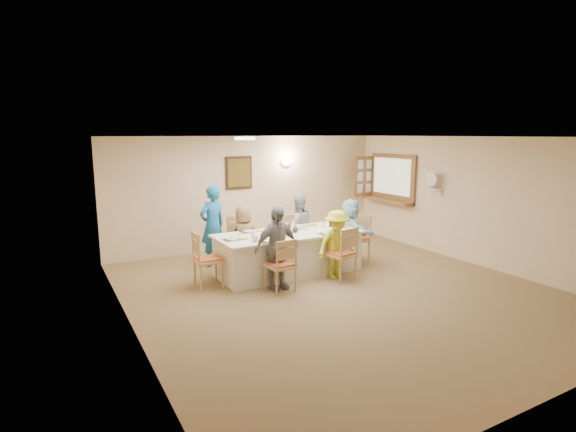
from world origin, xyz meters
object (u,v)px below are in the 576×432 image
desk_fan (432,182)px  diner_front_right (337,244)px  serving_hatch (392,178)px  chair_left_end (208,259)px  chair_right_end (356,238)px  chair_back_left (241,242)px  chair_front_right (340,253)px  diner_back_left (244,237)px  chair_front_left (280,264)px  diner_right_end (351,231)px  dining_table (289,253)px  diner_back_right (298,227)px  chair_back_right (295,237)px  caregiver (213,226)px  condiment_ketchup (285,227)px  diner_front_left (277,248)px

desk_fan → diner_front_right: bearing=-170.9°
serving_hatch → desk_fan: 1.36m
chair_left_end → chair_right_end: (3.10, 0.00, 0.00)m
chair_back_left → chair_front_right: bearing=-51.7°
chair_right_end → diner_back_left: bearing=-104.0°
chair_right_end → diner_front_right: bearing=-50.9°
chair_front_right → chair_front_left: bearing=-10.2°
diner_front_right → diner_right_end: 1.07m
dining_table → chair_front_left: bearing=-126.9°
chair_front_right → diner_back_right: 1.49m
serving_hatch → chair_back_left: serving_hatch is taller
chair_front_left → serving_hatch: bearing=-158.4°
dining_table → diner_right_end: bearing=0.0°
chair_front_right → diner_front_right: size_ratio=0.79×
chair_back_right → chair_right_end: 1.24m
chair_front_left → diner_back_left: bearing=-93.6°
chair_back_right → diner_front_right: 1.49m
chair_back_right → chair_left_end: 2.29m
chair_back_right → chair_left_end: chair_left_end is taller
dining_table → diner_front_right: size_ratio=2.19×
chair_front_left → diner_front_right: size_ratio=0.73×
desk_fan → chair_front_left: 4.14m
diner_front_right → caregiver: size_ratio=0.78×
diner_back_left → condiment_ketchup: 0.87m
serving_hatch → chair_back_right: size_ratio=1.67×
chair_front_left → chair_right_end: (2.15, 0.80, 0.03)m
chair_back_right → chair_front_left: 2.00m
condiment_ketchup → diner_right_end: bearing=-2.2°
desk_fan → diner_right_end: (-1.93, 0.24, -0.90)m
chair_front_left → diner_back_left: 1.49m
serving_hatch → dining_table: size_ratio=0.56×
condiment_ketchup → chair_front_right: bearing=-52.8°
chair_left_end → diner_front_left: diner_front_left is taller
desk_fan → chair_front_left: desk_fan is taller
chair_front_left → condiment_ketchup: 1.10m
condiment_ketchup → serving_hatch: bearing=16.7°
chair_back_left → chair_left_end: bearing=-138.5°
chair_front_right → condiment_ketchup: size_ratio=4.56×
desk_fan → diner_back_right: bearing=161.5°
chair_left_end → condiment_ketchup: (1.50, 0.06, 0.39)m
diner_back_right → diner_front_right: 1.36m
chair_back_left → chair_front_left: bearing=-88.6°
diner_front_left → condiment_ketchup: bearing=48.9°
chair_front_left → diner_back_right: bearing=-132.7°
chair_back_right → chair_front_right: size_ratio=0.93×
chair_front_right → chair_left_end: (-2.15, 0.80, -0.01)m
chair_left_end → diner_front_right: bearing=-105.4°
caregiver → condiment_ketchup: caregiver is taller
chair_right_end → diner_front_right: (-0.95, -0.68, 0.14)m
diner_back_left → diner_front_left: 1.36m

